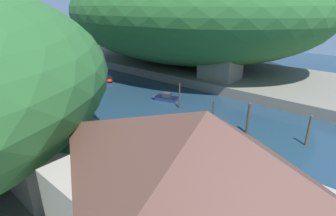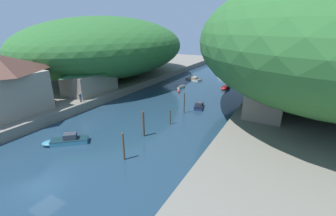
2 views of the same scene
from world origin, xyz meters
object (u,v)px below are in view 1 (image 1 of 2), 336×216
boat_open_rowboat (70,74)px  person_on_quay (124,163)px  boat_far_upstream (37,87)px  boat_mid_channel (71,97)px  boat_yellow_tender (107,80)px  right_bank_cottage (221,62)px  boat_moored_right (285,188)px  boathouse_shed (41,136)px  channel_buoy_near (95,100)px  boat_red_skiff (164,97)px

boat_open_rowboat → person_on_quay: (-16.09, -36.10, 2.22)m
boat_far_upstream → person_on_quay: person_on_quay is taller
boat_mid_channel → boat_yellow_tender: (9.85, 4.06, 0.05)m
right_bank_cottage → boat_mid_channel: right_bank_cottage is taller
boat_moored_right → boat_yellow_tender: bearing=-57.7°
boathouse_shed → boat_moored_right: (11.37, -15.11, -3.87)m
channel_buoy_near → boat_moored_right: bearing=-94.5°
boat_red_skiff → boat_mid_channel: bearing=114.1°
boathouse_shed → boat_mid_channel: bearing=55.1°
boat_mid_channel → boat_far_upstream: 9.53m
boat_red_skiff → boat_yellow_tender: bearing=72.0°
boat_far_upstream → boat_open_rowboat: bearing=-48.0°
boat_moored_right → person_on_quay: (-7.92, 9.57, 2.11)m
channel_buoy_near → person_on_quay: 21.47m
boat_mid_channel → boat_yellow_tender: boat_yellow_tender is taller
boat_mid_channel → person_on_quay: size_ratio=1.99×
right_bank_cottage → boat_yellow_tender: right_bank_cottage is taller
channel_buoy_near → boat_open_rowboat: bearing=71.0°
boat_mid_channel → boat_moored_right: boat_moored_right is taller
person_on_quay → right_bank_cottage: bearing=-52.5°
boat_mid_channel → boat_moored_right: bearing=-86.0°
boathouse_shed → channel_buoy_near: 19.40m
boat_open_rowboat → boat_moored_right: boat_moored_right is taller
boat_moored_right → person_on_quay: 12.60m
boat_yellow_tender → channel_buoy_near: size_ratio=3.83×
boat_moored_right → person_on_quay: bearing=-1.9°
boat_mid_channel → boat_far_upstream: size_ratio=0.60×
boathouse_shed → channel_buoy_near: size_ratio=11.54×
right_bank_cottage → boat_far_upstream: (-21.48, 23.56, -4.18)m
boat_far_upstream → boat_red_skiff: bearing=-135.9°
boathouse_shed → boat_open_rowboat: bearing=57.4°
boat_yellow_tender → boat_far_upstream: bearing=-20.1°
boat_mid_channel → person_on_quay: 24.57m
boat_far_upstream → boat_moored_right: boat_moored_right is taller
boat_yellow_tender → channel_buoy_near: bearing=50.9°
boat_red_skiff → person_on_quay: bearing=-162.1°
person_on_quay → boathouse_shed: bearing=52.6°
channel_buoy_near → right_bank_cottage: bearing=-27.6°
right_bank_cottage → person_on_quay: (-29.21, -8.81, -1.94)m
boat_mid_channel → boat_moored_right: 32.47m
right_bank_cottage → boat_mid_channel: (-20.57, 14.07, -4.19)m
right_bank_cottage → channel_buoy_near: bearing=152.4°
boat_red_skiff → boat_yellow_tender: size_ratio=1.29×
boat_red_skiff → boat_far_upstream: boat_red_skiff is taller
boat_open_rowboat → boat_far_upstream: (-8.35, -3.73, -0.02)m
boat_red_skiff → boathouse_shed: bearing=-179.2°
right_bank_cottage → boat_far_upstream: 32.16m
boat_far_upstream → boat_moored_right: bearing=-161.8°
boat_far_upstream → boat_yellow_tender: size_ratio=1.62×
right_bank_cottage → person_on_quay: right_bank_cottage is taller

